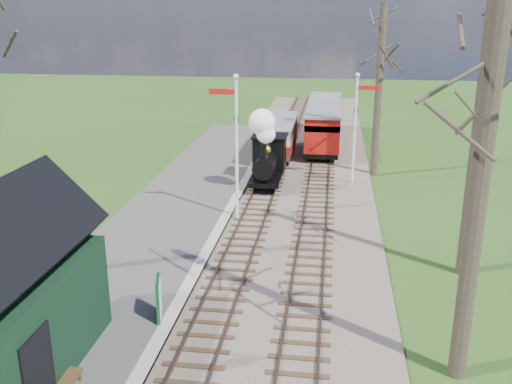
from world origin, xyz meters
TOP-DOWN VIEW (x-y plane):
  - distant_hills at (1.40, 64.38)m, footprint 114.40×48.00m
  - ballast_bed at (1.30, 22.00)m, footprint 8.00×60.00m
  - track_near at (0.00, 22.00)m, footprint 1.60×60.00m
  - track_far at (2.60, 22.00)m, footprint 1.60×60.00m
  - platform at (-3.50, 14.00)m, footprint 5.00×44.00m
  - coping_strip at (-1.20, 14.00)m, footprint 0.40×44.00m
  - semaphore_near at (-0.77, 16.00)m, footprint 1.22×0.24m
  - semaphore_far at (4.37, 22.00)m, footprint 1.22×0.24m
  - bare_trees at (1.33, 10.10)m, footprint 15.51×22.39m
  - fence_line at (0.30, 36.00)m, footprint 12.60×0.08m
  - locomotive at (-0.01, 20.86)m, footprint 1.62×3.78m
  - coach at (0.00, 26.92)m, footprint 1.89×6.48m
  - red_carriage_a at (2.60, 28.11)m, footprint 2.16×5.34m
  - red_carriage_b at (2.60, 33.61)m, footprint 2.16×5.34m
  - sign_board at (-1.48, 7.32)m, footprint 0.30×0.84m
  - bench at (-2.77, 3.61)m, footprint 0.49×1.54m
  - person at (-3.00, 5.21)m, footprint 0.50×0.64m

SIDE VIEW (x-z plane):
  - distant_hills at x=1.40m, z-range -27.22..-5.20m
  - ballast_bed at x=1.30m, z-range 0.00..0.10m
  - track_near at x=0.00m, z-range 0.02..0.17m
  - track_far at x=2.60m, z-range 0.02..0.17m
  - platform at x=-3.50m, z-range 0.00..0.20m
  - coping_strip at x=-1.20m, z-range 0.00..0.21m
  - fence_line at x=0.30m, z-range 0.05..1.05m
  - bench at x=-2.77m, z-range 0.17..1.05m
  - sign_board at x=-1.48m, z-range 0.20..1.44m
  - person at x=-3.00m, z-range 0.20..1.74m
  - coach at x=0.00m, z-range 0.39..2.38m
  - red_carriage_a at x=2.60m, z-range 0.42..2.69m
  - red_carriage_b at x=2.60m, z-range 0.42..2.69m
  - locomotive at x=-0.01m, z-range -0.14..3.91m
  - semaphore_far at x=4.37m, z-range 0.49..6.21m
  - semaphore_near at x=-0.77m, z-range 0.51..6.73m
  - bare_trees at x=1.33m, z-range -0.79..11.21m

